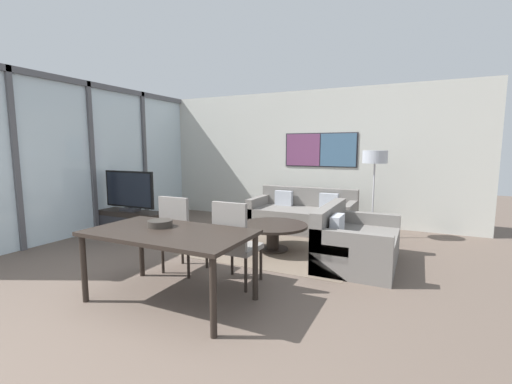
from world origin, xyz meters
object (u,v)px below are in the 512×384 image
object	(u,v)px
dining_chair_centre	(235,240)
floor_lamp	(375,162)
sofa_main	(303,216)
sofa_side	(352,244)
coffee_table	(273,231)
television	(129,191)
tv_console	(131,221)
fruit_bowl	(160,223)
dining_table	(169,238)
dining_chair_left	(180,232)

from	to	relation	value
dining_chair_centre	floor_lamp	bearing A→B (deg)	68.36
sofa_main	sofa_side	size ratio (longest dim) A/B	1.33
sofa_main	dining_chair_centre	size ratio (longest dim) A/B	1.98
coffee_table	television	bearing A→B (deg)	-178.38
tv_console	sofa_main	distance (m)	3.33
coffee_table	fruit_bowl	size ratio (longest dim) A/B	4.05
dining_chair_centre	fruit_bowl	bearing A→B (deg)	-139.41
television	dining_table	world-z (taller)	television
television	dining_chair_left	distance (m)	2.61
tv_console	fruit_bowl	bearing A→B (deg)	-38.37
coffee_table	dining_chair_centre	distance (m)	1.50
dining_chair_left	fruit_bowl	xyz separation A→B (m)	(0.20, -0.59, 0.25)
coffee_table	dining_chair_centre	world-z (taller)	dining_chair_centre
tv_console	sofa_side	size ratio (longest dim) A/B	0.98
floor_lamp	dining_table	bearing A→B (deg)	-113.80
floor_lamp	television	bearing A→B (deg)	-159.97
sofa_main	sofa_side	bearing A→B (deg)	-52.69
sofa_main	dining_table	distance (m)	3.69
sofa_main	fruit_bowl	bearing A→B (deg)	-97.63
tv_console	dining_table	bearing A→B (deg)	-37.58
tv_console	dining_chair_left	distance (m)	2.62
tv_console	coffee_table	xyz separation A→B (m)	(2.91, 0.08, 0.11)
sofa_main	coffee_table	xyz separation A→B (m)	(0.00, -1.55, 0.04)
dining_chair_left	sofa_side	bearing A→B (deg)	35.23
coffee_table	dining_chair_centre	size ratio (longest dim) A/B	1.08
fruit_bowl	tv_console	bearing A→B (deg)	141.63
tv_console	sofa_main	size ratio (longest dim) A/B	0.74
dining_chair_left	coffee_table	bearing A→B (deg)	64.36
coffee_table	fruit_bowl	world-z (taller)	fruit_bowl
dining_chair_centre	dining_table	bearing A→B (deg)	-122.81
fruit_bowl	floor_lamp	xyz separation A→B (m)	(1.78, 3.46, 0.56)
sofa_main	sofa_side	xyz separation A→B (m)	(1.23, -1.61, -0.00)
television	fruit_bowl	size ratio (longest dim) A/B	4.34
sofa_side	dining_chair_centre	size ratio (longest dim) A/B	1.49
floor_lamp	tv_console	bearing A→B (deg)	-159.96
sofa_main	dining_chair_left	size ratio (longest dim) A/B	1.98
dining_chair_centre	sofa_main	bearing A→B (deg)	92.73
television	dining_table	bearing A→B (deg)	-37.59
sofa_main	floor_lamp	distance (m)	1.70
sofa_main	dining_chair_centre	xyz separation A→B (m)	(0.14, -3.02, 0.27)
dining_table	coffee_table	bearing A→B (deg)	82.79
dining_table	fruit_bowl	distance (m)	0.26
dining_table	fruit_bowl	xyz separation A→B (m)	(-0.21, 0.11, 0.11)
dining_chair_left	floor_lamp	bearing A→B (deg)	55.31
sofa_side	dining_table	xyz separation A→B (m)	(-1.50, -2.05, 0.41)
sofa_side	dining_chair_centre	distance (m)	1.80
dining_table	television	bearing A→B (deg)	142.41
dining_chair_left	tv_console	bearing A→B (deg)	149.12
television	dining_chair_centre	world-z (taller)	television
television	floor_lamp	xyz separation A→B (m)	(4.21, 1.53, 0.57)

